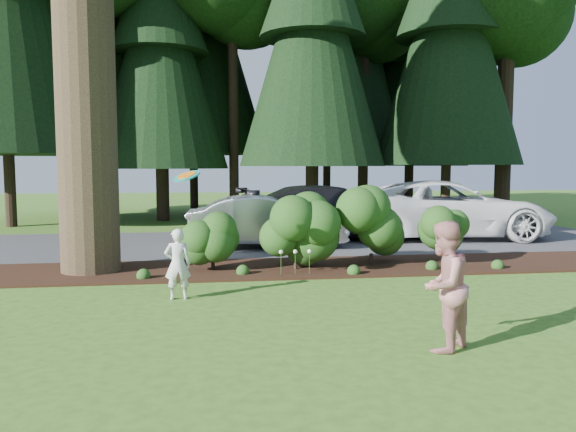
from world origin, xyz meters
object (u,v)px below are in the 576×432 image
at_px(car_dark_suv, 331,212).
at_px(frisbee, 187,176).
at_px(car_white_suv, 446,209).
at_px(child, 178,264).
at_px(adult, 443,286).
at_px(car_silver_wagon, 266,221).

relative_size(car_dark_suv, frisbee, 11.39).
height_order(car_white_suv, child, car_white_suv).
relative_size(car_dark_suv, adult, 3.52).
relative_size(child, frisbee, 2.45).
bearing_deg(car_white_suv, frisbee, 136.89).
height_order(car_silver_wagon, adult, adult).
height_order(car_white_suv, adult, car_white_suv).
bearing_deg(child, car_dark_suv, -123.86).
xyz_separation_m(car_white_suv, adult, (-4.51, -10.19, -0.12)).
bearing_deg(adult, frisbee, -86.95).
bearing_deg(frisbee, car_silver_wagon, 70.77).
relative_size(car_white_suv, adult, 4.00).
bearing_deg(car_dark_suv, frisbee, 143.56).
bearing_deg(car_dark_suv, child, 143.09).
distance_m(child, adult, 4.69).
relative_size(car_silver_wagon, frisbee, 8.76).
xyz_separation_m(car_silver_wagon, frisbee, (-1.95, -5.58, 1.37)).
bearing_deg(car_white_suv, car_dark_suv, 88.91).
relative_size(car_silver_wagon, car_white_suv, 0.68).
relative_size(car_dark_suv, child, 4.65).
bearing_deg(car_silver_wagon, child, 161.35).
bearing_deg(adult, car_white_suv, -155.00).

